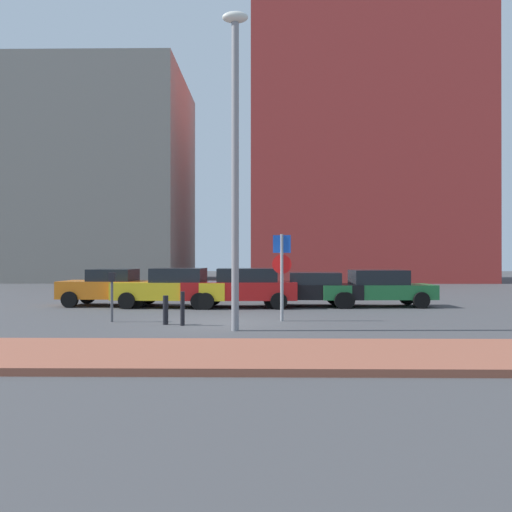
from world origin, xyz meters
TOP-DOWN VIEW (x-y plane):
  - ground_plane at (0.00, 0.00)m, footprint 120.00×120.00m
  - sidewalk_brick at (0.00, -5.65)m, footprint 40.00×3.21m
  - parked_car_orange at (-4.93, 5.31)m, footprint 3.99×2.19m
  - parked_car_yellow at (-2.30, 4.76)m, footprint 4.58×2.27m
  - parked_car_red at (0.40, 4.71)m, footprint 4.48×2.10m
  - parked_car_black at (3.14, 5.16)m, footprint 4.29×2.17m
  - parked_car_green at (5.82, 5.08)m, footprint 4.58×2.07m
  - parking_sign_post at (1.84, 0.32)m, footprint 0.60×0.11m
  - parking_meter at (-3.36, 0.02)m, footprint 0.18×0.14m
  - street_lamp at (0.51, -1.84)m, footprint 0.70×0.36m
  - traffic_bollard_near at (-1.07, -0.81)m, footprint 0.13×0.13m
  - traffic_bollard_mid at (-1.60, -0.59)m, footprint 0.16×0.16m
  - building_colorful_midrise at (9.71, 29.67)m, footprint 18.78×12.86m
  - building_under_construction at (-12.45, 30.25)m, footprint 13.40×14.10m

SIDE VIEW (x-z plane):
  - ground_plane at x=0.00m, z-range 0.00..0.00m
  - sidewalk_brick at x=0.00m, z-range 0.00..0.14m
  - traffic_bollard_mid at x=-1.60m, z-range 0.00..0.85m
  - traffic_bollard_near at x=-1.07m, z-range 0.00..0.98m
  - parked_car_black at x=3.14m, z-range 0.04..1.40m
  - parked_car_green at x=5.82m, z-range 0.02..1.49m
  - parked_car_orange at x=-4.93m, z-range 0.02..1.52m
  - parked_car_yellow at x=-2.30m, z-range 0.02..1.56m
  - parked_car_red at x=0.40m, z-range 0.04..1.58m
  - parking_meter at x=-3.36m, z-range 0.22..1.73m
  - parking_sign_post at x=1.84m, z-range 0.34..3.03m
  - street_lamp at x=0.51m, z-range 0.65..9.23m
  - building_under_construction at x=-12.45m, z-range 0.00..17.81m
  - building_colorful_midrise at x=9.71m, z-range 0.00..25.09m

